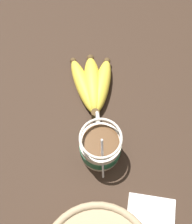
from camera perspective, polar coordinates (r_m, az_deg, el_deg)
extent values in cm
cube|color=#332319|center=(77.07, 1.00, -5.78)|extent=(100.81, 100.81, 2.99)
cylinder|color=beige|center=(71.25, 0.81, -6.48)|extent=(9.31, 9.31, 7.42)
cylinder|color=#195638|center=(71.53, 0.81, -6.55)|extent=(9.51, 9.51, 3.42)
torus|color=beige|center=(72.14, 0.36, -1.99)|extent=(5.59, 0.90, 5.59)
cylinder|color=brown|center=(67.65, 0.85, -5.44)|extent=(8.11, 8.11, 0.40)
torus|color=beige|center=(65.55, 0.88, -4.78)|extent=(9.31, 9.31, 0.60)
cylinder|color=silver|center=(66.62, 1.21, -8.68)|extent=(5.11, 0.50, 11.83)
ellipsoid|color=silver|center=(72.86, 0.92, -8.24)|extent=(3.00, 2.00, 0.80)
cylinder|color=#4C381E|center=(75.15, -0.12, -0.48)|extent=(2.00, 2.00, 3.00)
ellipsoid|color=gold|center=(79.96, 1.08, 4.83)|extent=(15.95, 8.17, 3.93)
sphere|color=#4C381E|center=(84.06, 2.04, 9.31)|extent=(1.77, 1.77, 1.77)
ellipsoid|color=gold|center=(79.99, -0.62, 5.14)|extent=(16.08, 4.61, 4.30)
sphere|color=#4C381E|center=(84.31, -1.03, 9.82)|extent=(1.94, 1.94, 1.94)
ellipsoid|color=gold|center=(80.13, -2.36, 4.81)|extent=(16.75, 7.65, 3.72)
sphere|color=#4C381E|center=(84.38, -4.18, 9.32)|extent=(1.68, 1.68, 1.68)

